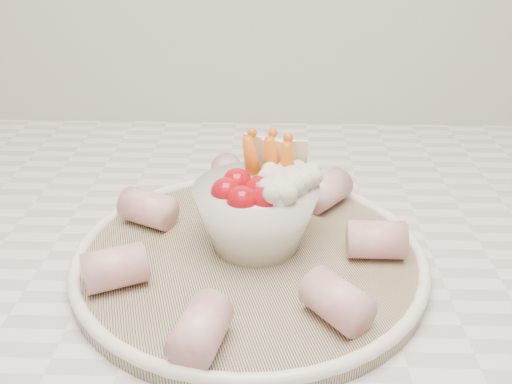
{
  "coord_description": "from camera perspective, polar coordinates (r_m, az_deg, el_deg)",
  "views": [
    {
      "loc": [
        0.12,
        0.87,
        1.25
      ],
      "look_at": [
        0.1,
        1.36,
        0.99
      ],
      "focal_mm": 40.0,
      "sensor_mm": 36.0,
      "label": 1
    }
  ],
  "objects": [
    {
      "name": "serving_platter",
      "position": [
        0.57,
        -0.64,
        -6.47
      ],
      "size": [
        0.43,
        0.43,
        0.02
      ],
      "color": "navy",
      "rests_on": "kitchen_counter"
    },
    {
      "name": "cured_meat_rolls",
      "position": [
        0.56,
        -0.78,
        -4.5
      ],
      "size": [
        0.3,
        0.33,
        0.04
      ],
      "color": "#C2596B",
      "rests_on": "serving_platter"
    },
    {
      "name": "veggie_bowl",
      "position": [
        0.56,
        0.34,
        -1.59
      ],
      "size": [
        0.12,
        0.12,
        0.11
      ],
      "color": "silver",
      "rests_on": "serving_platter"
    }
  ]
}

